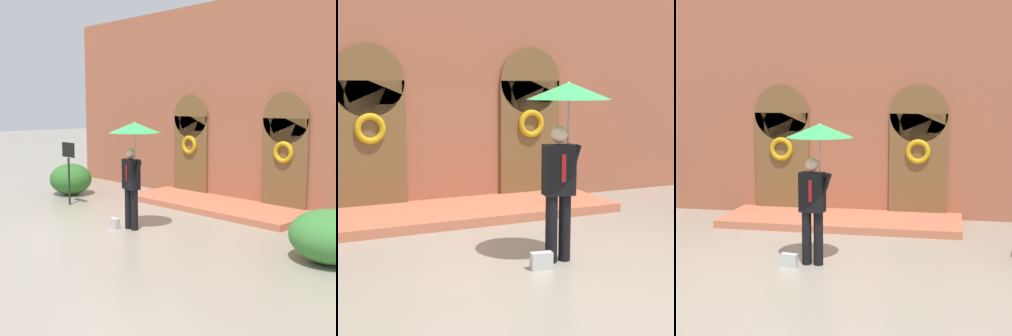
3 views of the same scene
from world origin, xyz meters
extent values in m
plane|color=gray|center=(0.00, 0.00, 0.00)|extent=(80.00, 80.00, 0.00)
cube|color=#9E563D|center=(0.00, 4.20, 2.80)|extent=(14.00, 0.50, 5.60)
cube|color=brown|center=(-1.60, 3.91, 1.20)|extent=(1.30, 0.08, 2.40)
cylinder|color=brown|center=(-1.60, 3.91, 2.40)|extent=(1.30, 0.08, 1.30)
cube|color=brown|center=(1.60, 3.91, 1.20)|extent=(1.30, 0.08, 2.40)
cylinder|color=brown|center=(1.60, 3.91, 2.40)|extent=(1.30, 0.08, 1.30)
torus|color=#C69314|center=(-1.60, 3.84, 1.55)|extent=(0.56, 0.12, 0.56)
torus|color=#C69314|center=(1.60, 3.84, 1.55)|extent=(0.56, 0.12, 0.56)
cube|color=#B56346|center=(0.00, 3.05, 0.08)|extent=(5.20, 1.80, 0.16)
cylinder|color=black|center=(0.01, 0.09, 0.45)|extent=(0.16, 0.16, 0.90)
cylinder|color=black|center=(0.21, 0.09, 0.45)|extent=(0.16, 0.16, 0.90)
cube|color=black|center=(0.11, 0.09, 1.23)|extent=(0.44, 0.30, 0.66)
cube|color=#A51919|center=(0.11, -0.04, 1.27)|extent=(0.06, 0.02, 0.36)
sphere|color=tan|center=(0.11, 0.09, 1.69)|extent=(0.22, 0.22, 0.22)
cylinder|color=black|center=(0.33, 0.09, 1.33)|extent=(0.22, 0.09, 0.46)
cylinder|color=gray|center=(0.24, 0.09, 1.65)|extent=(0.02, 0.02, 0.98)
cone|color=#1E7538|center=(0.24, 0.09, 2.25)|extent=(1.10, 1.10, 0.22)
cone|color=white|center=(0.24, 0.09, 2.27)|extent=(0.61, 0.61, 0.20)
cube|color=#B7B7B2|center=(-0.24, -0.11, 0.11)|extent=(0.29, 0.16, 0.22)
camera|label=1|loc=(7.79, -6.48, 2.71)|focal=50.00mm
camera|label=2|loc=(-3.48, -6.20, 2.33)|focal=60.00mm
camera|label=3|loc=(2.37, -8.76, 2.84)|focal=60.00mm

